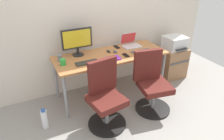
{
  "coord_description": "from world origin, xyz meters",
  "views": [
    {
      "loc": [
        -1.35,
        -2.79,
        2.1
      ],
      "look_at": [
        0.0,
        -0.05,
        0.48
      ],
      "focal_mm": 33.9,
      "sensor_mm": 36.0,
      "label": 1
    }
  ],
  "objects_px": {
    "coffee_mug": "(63,62)",
    "desktop_monitor": "(77,40)",
    "open_laptop": "(130,43)",
    "water_bottle_on_floor": "(45,119)",
    "office_chair_right": "(152,84)",
    "side_cabinet": "(172,63)",
    "printer": "(175,43)",
    "office_chair_left": "(105,97)"
  },
  "relations": [
    {
      "from": "office_chair_left",
      "to": "coffee_mug",
      "type": "xyz_separation_m",
      "value": [
        -0.39,
        0.59,
        0.36
      ]
    },
    {
      "from": "side_cabinet",
      "to": "desktop_monitor",
      "type": "xyz_separation_m",
      "value": [
        -1.82,
        0.17,
        0.7
      ]
    },
    {
      "from": "office_chair_right",
      "to": "office_chair_left",
      "type": "bearing_deg",
      "value": 179.98
    },
    {
      "from": "coffee_mug",
      "to": "desktop_monitor",
      "type": "bearing_deg",
      "value": 38.74
    },
    {
      "from": "office_chair_right",
      "to": "printer",
      "type": "distance_m",
      "value": 1.2
    },
    {
      "from": "printer",
      "to": "water_bottle_on_floor",
      "type": "height_order",
      "value": "printer"
    },
    {
      "from": "office_chair_left",
      "to": "office_chair_right",
      "type": "xyz_separation_m",
      "value": [
        0.77,
        -0.0,
        0.0
      ]
    },
    {
      "from": "office_chair_left",
      "to": "desktop_monitor",
      "type": "xyz_separation_m",
      "value": [
        -0.09,
        0.83,
        0.57
      ]
    },
    {
      "from": "office_chair_left",
      "to": "open_laptop",
      "type": "height_order",
      "value": "open_laptop"
    },
    {
      "from": "side_cabinet",
      "to": "water_bottle_on_floor",
      "type": "relative_size",
      "value": 1.88
    },
    {
      "from": "office_chair_right",
      "to": "open_laptop",
      "type": "height_order",
      "value": "open_laptop"
    },
    {
      "from": "water_bottle_on_floor",
      "to": "open_laptop",
      "type": "height_order",
      "value": "open_laptop"
    },
    {
      "from": "desktop_monitor",
      "to": "coffee_mug",
      "type": "xyz_separation_m",
      "value": [
        -0.3,
        -0.24,
        -0.2
      ]
    },
    {
      "from": "office_chair_right",
      "to": "desktop_monitor",
      "type": "relative_size",
      "value": 1.96
    },
    {
      "from": "water_bottle_on_floor",
      "to": "desktop_monitor",
      "type": "xyz_separation_m",
      "value": [
        0.71,
        0.57,
        0.84
      ]
    },
    {
      "from": "desktop_monitor",
      "to": "open_laptop",
      "type": "relative_size",
      "value": 1.55
    },
    {
      "from": "side_cabinet",
      "to": "water_bottle_on_floor",
      "type": "xyz_separation_m",
      "value": [
        -2.54,
        -0.4,
        -0.14
      ]
    },
    {
      "from": "printer",
      "to": "coffee_mug",
      "type": "bearing_deg",
      "value": -178.09
    },
    {
      "from": "open_laptop",
      "to": "coffee_mug",
      "type": "relative_size",
      "value": 3.37
    },
    {
      "from": "desktop_monitor",
      "to": "printer",
      "type": "bearing_deg",
      "value": -5.43
    },
    {
      "from": "water_bottle_on_floor",
      "to": "office_chair_right",
      "type": "bearing_deg",
      "value": -9.56
    },
    {
      "from": "office_chair_right",
      "to": "open_laptop",
      "type": "bearing_deg",
      "value": 83.71
    },
    {
      "from": "printer",
      "to": "open_laptop",
      "type": "height_order",
      "value": "open_laptop"
    },
    {
      "from": "desktop_monitor",
      "to": "open_laptop",
      "type": "bearing_deg",
      "value": -1.02
    },
    {
      "from": "office_chair_right",
      "to": "coffee_mug",
      "type": "relative_size",
      "value": 10.22
    },
    {
      "from": "water_bottle_on_floor",
      "to": "side_cabinet",
      "type": "bearing_deg",
      "value": 8.84
    },
    {
      "from": "coffee_mug",
      "to": "office_chair_right",
      "type": "bearing_deg",
      "value": -26.84
    },
    {
      "from": "office_chair_right",
      "to": "coffee_mug",
      "type": "height_order",
      "value": "office_chair_right"
    },
    {
      "from": "office_chair_right",
      "to": "side_cabinet",
      "type": "relative_size",
      "value": 1.61
    },
    {
      "from": "side_cabinet",
      "to": "desktop_monitor",
      "type": "height_order",
      "value": "desktop_monitor"
    },
    {
      "from": "office_chair_left",
      "to": "office_chair_right",
      "type": "relative_size",
      "value": 1.0
    },
    {
      "from": "desktop_monitor",
      "to": "open_laptop",
      "type": "xyz_separation_m",
      "value": [
        0.95,
        -0.02,
        -0.2
      ]
    },
    {
      "from": "office_chair_right",
      "to": "desktop_monitor",
      "type": "distance_m",
      "value": 1.32
    },
    {
      "from": "desktop_monitor",
      "to": "office_chair_right",
      "type": "bearing_deg",
      "value": -44.17
    },
    {
      "from": "desktop_monitor",
      "to": "coffee_mug",
      "type": "height_order",
      "value": "desktop_monitor"
    },
    {
      "from": "office_chair_left",
      "to": "desktop_monitor",
      "type": "bearing_deg",
      "value": 96.12
    },
    {
      "from": "water_bottle_on_floor",
      "to": "open_laptop",
      "type": "relative_size",
      "value": 1.0
    },
    {
      "from": "office_chair_left",
      "to": "side_cabinet",
      "type": "xyz_separation_m",
      "value": [
        1.74,
        0.66,
        -0.13
      ]
    },
    {
      "from": "water_bottle_on_floor",
      "to": "open_laptop",
      "type": "distance_m",
      "value": 1.87
    },
    {
      "from": "side_cabinet",
      "to": "open_laptop",
      "type": "bearing_deg",
      "value": 169.94
    },
    {
      "from": "water_bottle_on_floor",
      "to": "open_laptop",
      "type": "bearing_deg",
      "value": 18.34
    },
    {
      "from": "office_chair_left",
      "to": "side_cabinet",
      "type": "distance_m",
      "value": 1.86
    }
  ]
}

